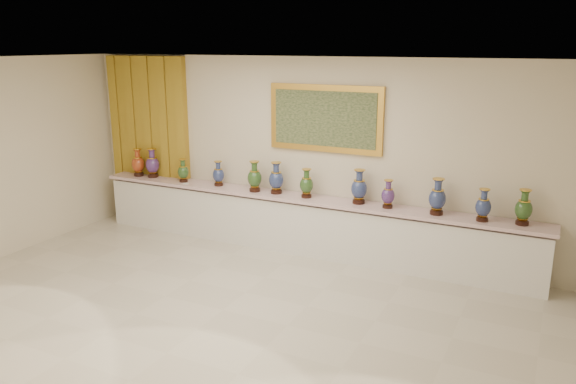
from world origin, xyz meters
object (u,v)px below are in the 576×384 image
object	(u,v)px
vase_0	(138,164)
vase_2	(183,172)
vase_1	(152,164)
counter	(300,225)

from	to	relation	value
vase_0	vase_2	xyz separation A→B (m)	(0.98, -0.01, -0.04)
vase_1	counter	bearing A→B (deg)	-0.20
counter	vase_0	distance (m)	3.23
counter	vase_0	world-z (taller)	vase_0
vase_2	vase_0	bearing A→B (deg)	179.30
vase_0	vase_2	distance (m)	0.98
vase_0	vase_1	world-z (taller)	vase_1
counter	vase_2	xyz separation A→B (m)	(-2.18, -0.04, 0.64)
vase_2	counter	bearing A→B (deg)	1.03
counter	vase_2	bearing A→B (deg)	-178.97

